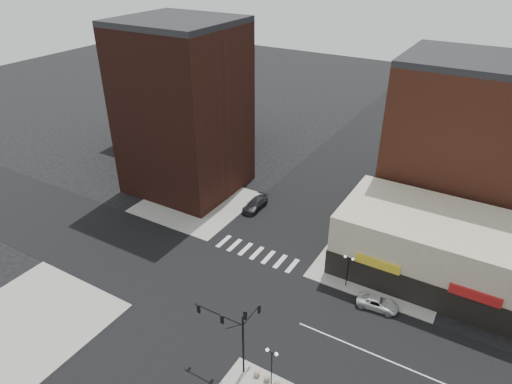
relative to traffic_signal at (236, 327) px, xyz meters
The scene contains 15 objects.
ground 11.76m from the traffic_signal, 132.74° to the left, with size 240.00×240.00×0.00m, color black.
road_ew 11.76m from the traffic_signal, 132.74° to the left, with size 200.00×14.00×0.02m, color black.
road_ns 11.76m from the traffic_signal, 132.74° to the left, with size 14.00×200.00×0.02m, color black.
sidewalk_nw 31.55m from the traffic_signal, 134.23° to the left, with size 15.00×15.00×0.12m, color gray.
sidewalk_ne 23.99m from the traffic_signal, 71.98° to the left, with size 15.00×15.00×0.12m, color gray.
sidewalk_sw 23.26m from the traffic_signal, 162.94° to the right, with size 15.00×15.00×0.12m, color gray.
building_nw 37.93m from the traffic_signal, 134.90° to the left, with size 16.00×15.00×25.00m, color #391812.
building_nw_low 57.36m from the traffic_signal, 133.17° to the left, with size 20.00×18.00×12.00m, color #391812.
building_ne_midrise 39.60m from the traffic_signal, 72.51° to the left, with size 18.00×15.00×22.00m, color brown.
building_ne_row 26.71m from the traffic_signal, 58.92° to the left, with size 24.20×12.20×8.00m.
traffic_signal is the anchor object (origin of this frame).
street_lamp_se_a 4.12m from the traffic_signal, ahead, with size 1.22×0.32×4.16m.
street_lamp_ne 16.62m from the traffic_signal, 73.25° to the left, with size 1.22×0.32×4.16m.
white_suv 17.45m from the traffic_signal, 57.97° to the left, with size 2.07×4.49×1.25m, color silver.
dark_sedan_north 28.89m from the traffic_signal, 117.39° to the left, with size 2.11×5.18×1.50m, color black.
Camera 1 is at (23.88, -32.38, 35.29)m, focal length 32.00 mm.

